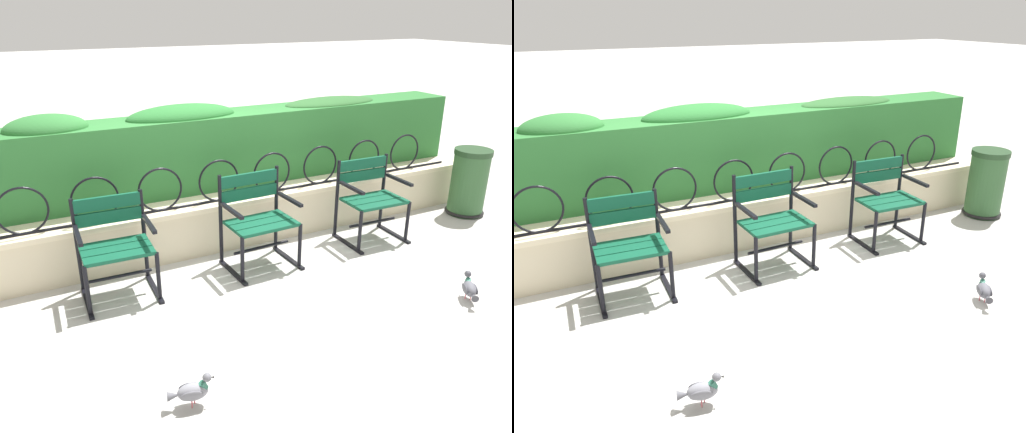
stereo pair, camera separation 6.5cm
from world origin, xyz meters
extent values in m
plane|color=#B7B5AF|center=(0.00, 0.00, 0.00)|extent=(60.00, 60.00, 0.00)
cube|color=beige|center=(0.00, 0.74, 0.23)|extent=(6.23, 0.35, 0.46)
cube|color=beige|center=(0.00, 0.74, 0.48)|extent=(6.23, 0.41, 0.05)
cylinder|color=black|center=(0.00, 0.66, 0.52)|extent=(5.71, 0.02, 0.02)
torus|color=black|center=(-1.84, 0.66, 0.72)|extent=(0.42, 0.02, 0.42)
torus|color=black|center=(-1.26, 0.66, 0.72)|extent=(0.42, 0.02, 0.42)
torus|color=black|center=(-0.67, 0.66, 0.72)|extent=(0.42, 0.02, 0.42)
torus|color=black|center=(-0.09, 0.66, 0.72)|extent=(0.42, 0.02, 0.42)
torus|color=black|center=(0.49, 0.66, 0.72)|extent=(0.42, 0.02, 0.42)
torus|color=black|center=(1.07, 0.66, 0.72)|extent=(0.42, 0.02, 0.42)
torus|color=black|center=(1.66, 0.66, 0.72)|extent=(0.42, 0.02, 0.42)
torus|color=black|center=(2.24, 0.66, 0.72)|extent=(0.42, 0.02, 0.42)
cube|color=#2D7033|center=(0.00, 1.17, 0.88)|extent=(6.10, 0.52, 0.75)
ellipsoid|color=#2E7032|center=(-1.52, 1.17, 1.26)|extent=(0.74, 0.47, 0.27)
ellipsoid|color=#286C2E|center=(-0.26, 1.17, 1.26)|extent=(1.12, 0.47, 0.24)
ellipsoid|color=#2E602D|center=(1.52, 1.17, 1.26)|extent=(1.16, 0.47, 0.13)
cube|color=#0F4C33|center=(-1.22, 0.03, 0.44)|extent=(0.56, 0.15, 0.03)
cube|color=#0F4C33|center=(-1.21, 0.17, 0.44)|extent=(0.56, 0.15, 0.03)
cube|color=#0F4C33|center=(-1.20, 0.31, 0.44)|extent=(0.56, 0.15, 0.03)
cube|color=#0F4C33|center=(-1.20, 0.41, 0.77)|extent=(0.56, 0.05, 0.11)
cube|color=#0F4C33|center=(-1.20, 0.41, 0.64)|extent=(0.56, 0.05, 0.11)
cylinder|color=black|center=(-0.92, 0.40, 0.42)|extent=(0.04, 0.04, 0.84)
cylinder|color=black|center=(-0.94, -0.03, 0.22)|extent=(0.04, 0.04, 0.44)
cube|color=black|center=(-0.93, 0.16, 0.01)|extent=(0.06, 0.52, 0.02)
cube|color=black|center=(-0.93, 0.16, 0.62)|extent=(0.05, 0.40, 0.03)
cylinder|color=black|center=(-1.48, 0.42, 0.42)|extent=(0.04, 0.04, 0.84)
cylinder|color=black|center=(-1.50, -0.01, 0.22)|extent=(0.04, 0.04, 0.44)
cube|color=black|center=(-1.49, 0.18, 0.01)|extent=(0.06, 0.52, 0.02)
cube|color=black|center=(-1.49, 0.18, 0.62)|extent=(0.05, 0.40, 0.03)
cylinder|color=black|center=(-1.21, 0.17, 0.20)|extent=(0.53, 0.05, 0.03)
cube|color=#0F4C33|center=(0.10, -0.01, 0.44)|extent=(0.60, 0.15, 0.03)
cube|color=#0F4C33|center=(0.09, 0.12, 0.44)|extent=(0.60, 0.15, 0.03)
cube|color=#0F4C33|center=(0.09, 0.26, 0.44)|extent=(0.60, 0.15, 0.03)
cube|color=#0F4C33|center=(0.09, 0.36, 0.80)|extent=(0.60, 0.05, 0.11)
cube|color=#0F4C33|center=(0.09, 0.36, 0.66)|extent=(0.60, 0.05, 0.11)
cylinder|color=black|center=(0.38, 0.37, 0.44)|extent=(0.04, 0.04, 0.88)
cylinder|color=black|center=(0.40, -0.06, 0.22)|extent=(0.04, 0.04, 0.44)
cube|color=black|center=(0.39, 0.13, 0.01)|extent=(0.06, 0.52, 0.02)
cube|color=black|center=(0.39, 0.13, 0.62)|extent=(0.05, 0.40, 0.03)
cylinder|color=black|center=(-0.21, 0.35, 0.44)|extent=(0.04, 0.04, 0.88)
cylinder|color=black|center=(-0.20, -0.08, 0.22)|extent=(0.04, 0.04, 0.44)
cube|color=black|center=(-0.21, 0.11, 0.01)|extent=(0.06, 0.52, 0.02)
cube|color=black|center=(-0.21, 0.11, 0.62)|extent=(0.05, 0.40, 0.03)
cylinder|color=black|center=(0.09, 0.12, 0.20)|extent=(0.57, 0.05, 0.03)
cube|color=#0F4C33|center=(1.39, -0.01, 0.44)|extent=(0.59, 0.15, 0.03)
cube|color=#0F4C33|center=(1.40, 0.13, 0.44)|extent=(0.59, 0.15, 0.03)
cube|color=#0F4C33|center=(1.40, 0.26, 0.44)|extent=(0.59, 0.15, 0.03)
cube|color=#0F4C33|center=(1.40, 0.37, 0.77)|extent=(0.59, 0.05, 0.11)
cube|color=#0F4C33|center=(1.40, 0.37, 0.64)|extent=(0.59, 0.05, 0.11)
cylinder|color=black|center=(1.70, 0.36, 0.42)|extent=(0.04, 0.04, 0.84)
cylinder|color=black|center=(1.68, -0.07, 0.22)|extent=(0.04, 0.04, 0.44)
cube|color=black|center=(1.69, 0.12, 0.01)|extent=(0.06, 0.52, 0.02)
cube|color=black|center=(1.69, 0.12, 0.62)|extent=(0.05, 0.40, 0.03)
cylinder|color=black|center=(1.11, 0.38, 0.42)|extent=(0.04, 0.04, 0.84)
cylinder|color=black|center=(1.09, -0.05, 0.22)|extent=(0.04, 0.04, 0.44)
cube|color=black|center=(1.10, 0.14, 0.01)|extent=(0.06, 0.52, 0.02)
cube|color=black|center=(1.10, 0.14, 0.62)|extent=(0.05, 0.40, 0.03)
cylinder|color=black|center=(1.40, 0.13, 0.20)|extent=(0.56, 0.05, 0.03)
ellipsoid|color=#5B5B66|center=(1.35, -1.19, 0.11)|extent=(0.19, 0.21, 0.11)
cylinder|color=#2D6B56|center=(1.39, -1.13, 0.14)|extent=(0.07, 0.08, 0.06)
sphere|color=#494951|center=(1.40, -1.11, 0.20)|extent=(0.06, 0.06, 0.06)
cone|color=black|center=(1.42, -1.09, 0.19)|extent=(0.02, 0.03, 0.01)
cone|color=#404047|center=(1.29, -1.29, 0.10)|extent=(0.09, 0.10, 0.06)
ellipsoid|color=#4E4E56|center=(1.31, -1.18, 0.11)|extent=(0.09, 0.13, 0.07)
ellipsoid|color=#4E4E56|center=(1.38, -1.22, 0.11)|extent=(0.09, 0.13, 0.07)
cylinder|color=#C6515B|center=(1.34, -1.17, 0.03)|extent=(0.01, 0.01, 0.05)
cylinder|color=#C6515B|center=(1.36, -1.21, 0.03)|extent=(0.01, 0.01, 0.05)
ellipsoid|color=gray|center=(-1.12, -1.30, 0.11)|extent=(0.21, 0.14, 0.11)
cylinder|color=#2D6B56|center=(-1.05, -1.31, 0.14)|extent=(0.07, 0.06, 0.06)
sphere|color=slate|center=(-1.03, -1.32, 0.20)|extent=(0.06, 0.06, 0.06)
cone|color=black|center=(-1.00, -1.33, 0.19)|extent=(0.02, 0.02, 0.01)
cone|color=#595960|center=(-1.23, -1.27, 0.10)|extent=(0.09, 0.08, 0.06)
ellipsoid|color=slate|center=(-1.12, -1.26, 0.11)|extent=(0.14, 0.05, 0.07)
ellipsoid|color=slate|center=(-1.14, -1.34, 0.11)|extent=(0.14, 0.05, 0.07)
cylinder|color=#C6515B|center=(-1.11, -1.28, 0.03)|extent=(0.01, 0.01, 0.05)
cylinder|color=#C6515B|center=(-1.13, -1.32, 0.03)|extent=(0.01, 0.01, 0.05)
cylinder|color=#2D562D|center=(2.86, 0.22, 0.36)|extent=(0.40, 0.40, 0.72)
cylinder|color=#203C20|center=(2.86, 0.22, 0.75)|extent=(0.42, 0.42, 0.06)
torus|color=black|center=(2.86, 0.22, 0.03)|extent=(0.44, 0.44, 0.04)
camera|label=1|loc=(-1.88, -3.64, 2.25)|focal=35.53mm
camera|label=2|loc=(-1.82, -3.67, 2.25)|focal=35.53mm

